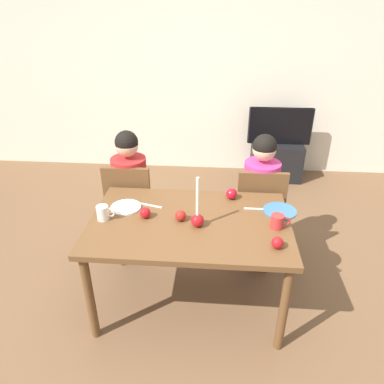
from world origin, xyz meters
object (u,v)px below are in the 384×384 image
Objects in this scene: mug_left at (103,213)px; chair_left at (131,203)px; apple_near_candle at (231,194)px; mug_right at (278,221)px; tv_stand at (276,161)px; tv at (280,126)px; apple_by_right_mug at (277,243)px; apple_far_edge at (181,215)px; plate_left at (126,207)px; dining_table at (190,230)px; person_left_child at (131,196)px; plate_right at (280,211)px; apple_by_left_plate at (145,213)px; candle_centerpiece at (197,217)px; chair_right at (259,208)px; person_right_child at (259,201)px.

chair_left is at bearing 87.67° from mug_left.
mug_right is at bearing -50.88° from apple_near_candle.
chair_left is 2.29m from tv_stand.
tv is 2.59m from apple_by_right_mug.
mug_left is at bearing 179.64° from mug_right.
apple_near_candle is at bearing 129.12° from mug_right.
tv is 10.18× the size of apple_far_edge.
tv_stand is at bearing 56.59° from plate_left.
person_left_child is (-0.58, 0.64, -0.10)m from dining_table.
chair_left reaches higher than apple_near_candle.
plate_right is 1.86× the size of mug_left.
apple_by_left_plate is 0.25m from apple_far_edge.
chair_left is at bearing 133.47° from candle_centerpiece.
candle_centerpiece is 0.46m from apple_near_candle.
chair_right is at bearing -1.65° from person_left_child.
tv_stand is at bearing 56.47° from mug_left.
dining_table is at bearing 132.91° from candle_centerpiece.
plate_right is 3.08× the size of apple_by_left_plate.
person_right_child is 14.89× the size of apple_by_left_plate.
apple_by_left_plate is at bearing 162.37° from apple_by_right_mug.
apple_by_left_plate is (-0.87, -0.59, 0.28)m from chair_right.
plate_left is at bearing -154.13° from person_right_child.
plate_left is at bearing -123.41° from tv_stand.
mug_right is (0.05, -0.64, 0.29)m from chair_right.
tv_stand is 4.92× the size of mug_left.
dining_table is 0.18m from candle_centerpiece.
person_right_child reaches higher than tv.
candle_centerpiece is at bearing -110.49° from tv_stand.
mug_left reaches higher than apple_near_candle.
person_left_child is 2.25m from tv.
candle_centerpiece is 0.38m from apple_by_left_plate.
dining_table is 2.49m from tv.
plate_right is 0.73m from apple_far_edge.
tv is (1.52, 1.66, 0.14)m from person_left_child.
plate_left is 2.90× the size of apple_far_edge.
chair_left is 1.32m from plate_right.
tv_stand is (1.52, 1.69, -0.27)m from chair_left.
person_left_child reaches higher than mug_left.
tv_stand is 2.64m from plate_left.
candle_centerpiece is 1.52× the size of plate_right.
plate_left is 2.86× the size of apple_by_left_plate.
mug_left reaches higher than dining_table.
dining_table is 10.42× the size of mug_right.
mug_left is 1.20m from mug_right.
candle_centerpiece is (-0.49, -0.67, 0.31)m from chair_right.
plate_right is (-0.30, -2.13, 0.52)m from tv_stand.
apple_by_left_plate reaches higher than dining_table.
tv_stand is 2.21m from plate_right.
apple_by_right_mug is (1.05, -0.40, 0.03)m from plate_left.
apple_far_edge is (-1.00, -2.30, 0.55)m from tv_stand.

